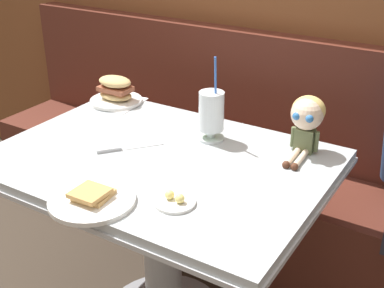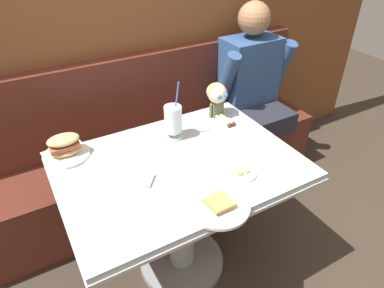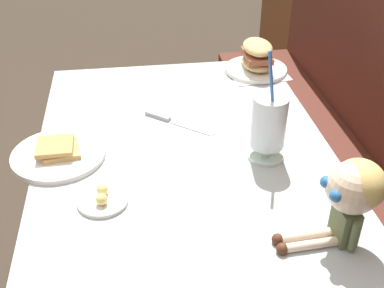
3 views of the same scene
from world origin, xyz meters
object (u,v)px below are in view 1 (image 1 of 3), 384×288
at_px(milkshake_glass, 211,113).
at_px(butter_saucer, 175,201).
at_px(butter_knife, 119,149).
at_px(toast_plate, 92,199).
at_px(sandwich_plate, 116,92).
at_px(seated_doll, 307,117).

relative_size(milkshake_glass, butter_saucer, 2.63).
bearing_deg(butter_knife, milkshake_glass, 46.68).
bearing_deg(butter_knife, toast_plate, -64.02).
xyz_separation_m(sandwich_plate, seated_doll, (0.84, -0.02, 0.08)).
distance_m(sandwich_plate, butter_knife, 0.46).
distance_m(toast_plate, sandwich_plate, 0.79).
bearing_deg(butter_saucer, sandwich_plate, 140.57).
xyz_separation_m(butter_knife, seated_doll, (0.55, 0.32, 0.12)).
distance_m(milkshake_glass, butter_saucer, 0.46).
bearing_deg(butter_saucer, toast_plate, -150.16).
relative_size(toast_plate, sandwich_plate, 1.14).
height_order(milkshake_glass, seated_doll, milkshake_glass).
bearing_deg(toast_plate, sandwich_plate, 124.20).
height_order(toast_plate, seated_doll, seated_doll).
distance_m(milkshake_glass, seated_doll, 0.33).
bearing_deg(toast_plate, milkshake_glass, 81.69).
bearing_deg(seated_doll, butter_knife, -149.34).
height_order(sandwich_plate, butter_knife, sandwich_plate).
bearing_deg(seated_doll, butter_saucer, -110.61).
height_order(sandwich_plate, seated_doll, seated_doll).
distance_m(milkshake_glass, butter_knife, 0.35).
bearing_deg(butter_saucer, seated_doll, 69.39).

